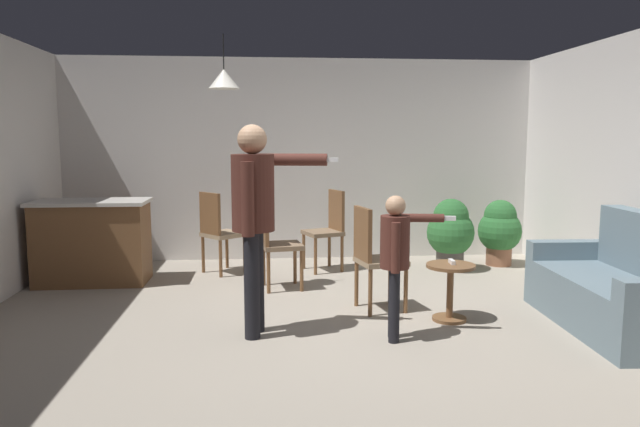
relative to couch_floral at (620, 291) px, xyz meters
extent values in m
plane|color=#9E9384|center=(-2.56, 0.12, -0.33)|extent=(7.68, 7.68, 0.00)
cube|color=silver|center=(-2.56, 3.32, 1.02)|extent=(6.40, 0.10, 2.70)
cube|color=slate|center=(-0.06, 0.00, -0.11)|extent=(0.92, 1.48, 0.45)
cube|color=slate|center=(-0.02, 0.81, -0.02)|extent=(0.86, 0.22, 0.63)
cylinder|color=brown|center=(0.31, 0.79, -0.30)|extent=(0.05, 0.05, 0.06)
cylinder|color=brown|center=(-0.42, -0.78, -0.30)|extent=(0.05, 0.05, 0.06)
cylinder|color=brown|center=(-0.34, 0.82, -0.30)|extent=(0.05, 0.05, 0.06)
cube|color=brown|center=(-5.01, 2.08, 0.12)|extent=(1.20, 0.60, 0.91)
cube|color=beige|center=(-5.01, 2.08, 0.60)|extent=(1.26, 0.66, 0.04)
cylinder|color=brown|center=(-1.40, 0.35, 0.17)|extent=(0.44, 0.44, 0.03)
cylinder|color=brown|center=(-1.40, 0.35, -0.09)|extent=(0.06, 0.06, 0.49)
cylinder|color=brown|center=(-1.40, 0.35, -0.32)|extent=(0.31, 0.31, 0.03)
cylinder|color=black|center=(-3.13, 0.21, 0.11)|extent=(0.13, 0.13, 0.89)
cylinder|color=black|center=(-3.17, 0.02, 0.11)|extent=(0.13, 0.13, 0.89)
cylinder|color=#4C261E|center=(-3.15, 0.11, 0.87)|extent=(0.35, 0.35, 0.63)
sphere|color=tan|center=(-3.15, 0.11, 1.30)|extent=(0.24, 0.24, 0.24)
cylinder|color=#4C261E|center=(-2.82, 0.26, 1.13)|extent=(0.60, 0.21, 0.10)
cube|color=white|center=(-2.50, 0.20, 1.13)|extent=(0.13, 0.06, 0.04)
cylinder|color=#4C261E|center=(-3.19, -0.08, 0.84)|extent=(0.10, 0.10, 0.59)
cylinder|color=black|center=(-2.00, -0.05, -0.03)|extent=(0.09, 0.09, 0.60)
cylinder|color=black|center=(-2.02, -0.18, -0.03)|extent=(0.09, 0.09, 0.60)
cylinder|color=#4C261E|center=(-2.01, -0.12, 0.48)|extent=(0.24, 0.24, 0.43)
sphere|color=tan|center=(-2.01, -0.12, 0.78)|extent=(0.16, 0.16, 0.16)
cylinder|color=#4C261E|center=(-1.79, -0.02, 0.66)|extent=(0.41, 0.14, 0.07)
cube|color=white|center=(-1.56, -0.05, 0.66)|extent=(0.13, 0.06, 0.04)
cylinder|color=#4C261E|center=(-2.04, -0.25, 0.46)|extent=(0.07, 0.07, 0.40)
cylinder|color=brown|center=(-3.08, 1.79, -0.11)|extent=(0.04, 0.04, 0.45)
cylinder|color=brown|center=(-3.03, 1.44, -0.11)|extent=(0.04, 0.04, 0.45)
cylinder|color=brown|center=(-2.73, 1.85, -0.11)|extent=(0.04, 0.04, 0.45)
cylinder|color=brown|center=(-2.67, 1.49, -0.11)|extent=(0.04, 0.04, 0.45)
cube|color=#7F664C|center=(-2.88, 1.64, 0.14)|extent=(0.48, 0.48, 0.05)
cube|color=brown|center=(-3.07, 1.61, 0.42)|extent=(0.10, 0.38, 0.50)
cylinder|color=brown|center=(-3.82, 2.50, -0.11)|extent=(0.04, 0.04, 0.45)
cylinder|color=brown|center=(-3.59, 2.22, -0.11)|extent=(0.04, 0.04, 0.45)
cylinder|color=brown|center=(-3.55, 2.73, -0.11)|extent=(0.04, 0.04, 0.45)
cylinder|color=brown|center=(-3.32, 2.46, -0.11)|extent=(0.04, 0.04, 0.45)
cube|color=#997F60|center=(-3.57, 2.48, 0.14)|extent=(0.59, 0.59, 0.05)
cube|color=brown|center=(-3.72, 2.36, 0.42)|extent=(0.28, 0.31, 0.50)
cylinder|color=brown|center=(-2.17, 0.88, -0.11)|extent=(0.04, 0.04, 0.45)
cylinder|color=brown|center=(-2.09, 0.53, -0.11)|extent=(0.04, 0.04, 0.45)
cylinder|color=brown|center=(-1.82, 0.96, -0.11)|extent=(0.04, 0.04, 0.45)
cylinder|color=brown|center=(-1.74, 0.61, -0.11)|extent=(0.04, 0.04, 0.45)
cube|color=#997F60|center=(-1.95, 0.75, 0.14)|extent=(0.50, 0.50, 0.05)
cube|color=brown|center=(-2.14, 0.71, 0.42)|extent=(0.12, 0.38, 0.50)
cylinder|color=brown|center=(-2.12, 2.38, -0.11)|extent=(0.04, 0.04, 0.45)
cylinder|color=brown|center=(-2.24, 2.72, -0.11)|extent=(0.04, 0.04, 0.45)
cylinder|color=brown|center=(-2.46, 2.26, -0.11)|extent=(0.04, 0.04, 0.45)
cylinder|color=brown|center=(-2.58, 2.60, -0.11)|extent=(0.04, 0.04, 0.45)
cube|color=#7F664C|center=(-2.35, 2.49, 0.14)|extent=(0.54, 0.54, 0.05)
cube|color=brown|center=(-2.17, 2.55, 0.42)|extent=(0.17, 0.37, 0.50)
cylinder|color=#4C4742|center=(-0.76, 2.36, -0.20)|extent=(0.34, 0.34, 0.27)
sphere|color=#2D6B33|center=(-0.76, 2.36, 0.14)|extent=(0.59, 0.59, 0.59)
sphere|color=#2D6B33|center=(-0.76, 2.36, 0.35)|extent=(0.44, 0.44, 0.44)
cylinder|color=brown|center=(-0.03, 2.59, -0.20)|extent=(0.32, 0.32, 0.26)
sphere|color=#2D6B33|center=(-0.03, 2.59, 0.12)|extent=(0.56, 0.56, 0.56)
sphere|color=#2D6B33|center=(-0.03, 2.59, 0.31)|extent=(0.42, 0.42, 0.42)
cube|color=white|center=(-1.38, 0.37, 0.21)|extent=(0.04, 0.13, 0.04)
cone|color=silver|center=(-3.46, 1.53, 1.92)|extent=(0.32, 0.32, 0.20)
cylinder|color=black|center=(-3.46, 1.53, 2.19)|extent=(0.01, 0.01, 0.36)
camera|label=1|loc=(-3.04, -4.73, 1.32)|focal=33.18mm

